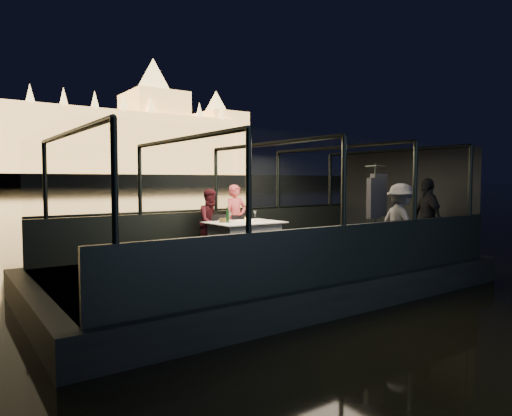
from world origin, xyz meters
TOP-DOWN VIEW (x-y plane):
  - boat_hull at (0.00, 0.00)m, footprint 8.60×4.40m
  - boat_deck at (0.00, 0.00)m, footprint 8.00×4.00m
  - gunwale_port at (0.00, 2.00)m, footprint 8.00×0.08m
  - gunwale_starboard at (0.00, -2.00)m, footprint 8.00×0.08m
  - cabin_glass_port at (0.00, 2.00)m, footprint 8.00×0.02m
  - cabin_glass_starboard at (0.00, -2.00)m, footprint 8.00×0.02m
  - cabin_roof_glass at (0.00, 0.00)m, footprint 8.00×4.00m
  - end_wall_fore at (-4.00, 0.00)m, footprint 0.02×4.00m
  - end_wall_aft at (4.00, 0.00)m, footprint 0.02×4.00m
  - canopy_ribs at (0.00, 0.00)m, footprint 8.00×4.00m
  - dining_table_central at (-0.15, 0.59)m, footprint 1.46×1.07m
  - chair_port_left at (-0.26, 1.29)m, footprint 0.52×0.52m
  - chair_port_right at (0.31, 1.30)m, footprint 0.50×0.50m
  - coat_stand at (1.46, -1.38)m, footprint 0.63×0.56m
  - person_woman_coral at (0.27, 1.58)m, footprint 0.55×0.38m
  - person_man_maroon at (-0.39, 1.53)m, footprint 0.70×0.56m
  - passenger_stripe at (2.12, -1.46)m, footprint 0.78×1.10m
  - passenger_dark at (3.12, -1.35)m, footprint 0.80×1.05m
  - wine_bottle at (-0.50, 0.68)m, footprint 0.08×0.08m
  - bread_basket at (-0.52, 0.77)m, footprint 0.25×0.25m
  - amber_candle at (0.03, 0.80)m, footprint 0.07×0.07m
  - plate_near at (0.32, 0.54)m, footprint 0.29×0.29m
  - plate_far at (-0.38, 1.01)m, footprint 0.31×0.31m
  - wine_glass_white at (-0.43, 0.68)m, footprint 0.07×0.07m
  - wine_glass_red at (0.22, 0.94)m, footprint 0.09×0.09m
  - wine_glass_empty at (0.10, 0.58)m, footprint 0.09×0.09m

SIDE VIEW (x-z plane):
  - boat_hull at x=0.00m, z-range -0.50..0.50m
  - boat_deck at x=0.00m, z-range 0.46..0.50m
  - dining_table_central at x=-0.15m, z-range 0.50..1.27m
  - gunwale_port at x=0.00m, z-range 0.50..1.40m
  - gunwale_starboard at x=0.00m, z-range 0.50..1.40m
  - chair_port_left at x=-0.26m, z-range 0.53..1.37m
  - chair_port_right at x=0.31m, z-range 0.54..1.36m
  - person_woman_coral at x=0.27m, z-range 0.50..2.00m
  - person_man_maroon at x=-0.39m, z-range 0.54..1.96m
  - plate_near at x=0.32m, z-range 1.27..1.28m
  - plate_far at x=-0.38m, z-range 1.26..1.28m
  - bread_basket at x=-0.52m, z-range 1.27..1.34m
  - amber_candle at x=0.03m, z-range 1.27..1.34m
  - passenger_stripe at x=2.12m, z-range 0.58..2.12m
  - passenger_dark at x=3.12m, z-range 0.52..2.18m
  - wine_glass_white at x=-0.43m, z-range 1.26..1.46m
  - wine_glass_red at x=0.22m, z-range 1.26..1.46m
  - wine_glass_empty at x=0.10m, z-range 1.26..1.46m
  - coat_stand at x=1.46m, z-range 0.44..2.36m
  - wine_bottle at x=-0.50m, z-range 1.26..1.57m
  - end_wall_fore at x=-4.00m, z-range 0.50..2.80m
  - end_wall_aft at x=4.00m, z-range 0.50..2.80m
  - canopy_ribs at x=0.00m, z-range 0.50..2.80m
  - cabin_glass_port at x=0.00m, z-range 1.40..2.80m
  - cabin_glass_starboard at x=0.00m, z-range 1.40..2.80m
  - cabin_roof_glass at x=0.00m, z-range 2.79..2.81m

